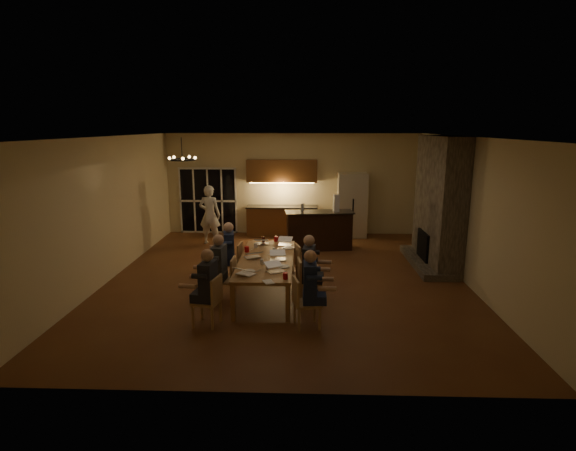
{
  "coord_description": "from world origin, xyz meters",
  "views": [
    {
      "loc": [
        0.39,
        -9.76,
        3.43
      ],
      "look_at": [
        0.03,
        0.3,
        1.19
      ],
      "focal_mm": 28.0,
      "sensor_mm": 36.0,
      "label": 1
    }
  ],
  "objects_px": {
    "chair_right_mid": "(310,281)",
    "person_right_near": "(310,289)",
    "mug_mid": "(274,250)",
    "redcup_far": "(276,239)",
    "person_left_far": "(229,253)",
    "chair_right_far": "(306,264)",
    "chair_left_mid": "(224,280)",
    "laptop_e": "(262,239)",
    "chair_right_near": "(307,303)",
    "can_cola": "(263,239)",
    "bar_blender": "(336,203)",
    "redcup_near": "(285,276)",
    "laptop_b": "(276,266)",
    "plate_left": "(249,271)",
    "bar_bottle": "(302,208)",
    "chair_left_near": "(206,301)",
    "laptop_a": "(246,268)",
    "standing_person": "(210,215)",
    "plate_near": "(284,267)",
    "chandelier": "(182,160)",
    "mug_front": "(262,262)",
    "redcup_mid": "(247,249)",
    "chair_left_far": "(231,263)",
    "bar_island": "(319,230)",
    "refrigerator": "(352,205)",
    "mug_back": "(256,245)",
    "can_silver": "(267,266)",
    "person_left_near": "(208,287)",
    "person_right_mid": "(309,269)",
    "dining_table": "(267,276)",
    "laptop_d": "(278,255)",
    "person_left_mid": "(219,269)",
    "laptop_f": "(284,241)"
  },
  "relations": [
    {
      "from": "redcup_mid",
      "to": "can_silver",
      "type": "xyz_separation_m",
      "value": [
        0.54,
        -1.19,
        0.0
      ]
    },
    {
      "from": "refrigerator",
      "to": "mug_back",
      "type": "relative_size",
      "value": 20.0
    },
    {
      "from": "chair_left_mid",
      "to": "person_left_far",
      "type": "xyz_separation_m",
      "value": [
        -0.05,
        1.05,
        0.24
      ]
    },
    {
      "from": "person_left_mid",
      "to": "bar_bottle",
      "type": "height_order",
      "value": "person_left_mid"
    },
    {
      "from": "mug_back",
      "to": "redcup_far",
      "type": "relative_size",
      "value": 0.83
    },
    {
      "from": "laptop_b",
      "to": "laptop_a",
      "type": "bearing_deg",
      "value": 165.49
    },
    {
      "from": "person_right_mid",
      "to": "chair_right_far",
      "type": "bearing_deg",
      "value": 8.36
    },
    {
      "from": "mug_mid",
      "to": "can_silver",
      "type": "bearing_deg",
      "value": -92.85
    },
    {
      "from": "dining_table",
      "to": "chandelier",
      "type": "relative_size",
      "value": 5.2
    },
    {
      "from": "laptop_f",
      "to": "redcup_far",
      "type": "xyz_separation_m",
      "value": [
        -0.21,
        0.35,
        -0.05
      ]
    },
    {
      "from": "dining_table",
      "to": "can_silver",
      "type": "distance_m",
      "value": 0.84
    },
    {
      "from": "bar_island",
      "to": "laptop_a",
      "type": "distance_m",
      "value": 4.76
    },
    {
      "from": "chair_left_mid",
      "to": "laptop_e",
      "type": "height_order",
      "value": "laptop_e"
    },
    {
      "from": "chair_right_far",
      "to": "laptop_e",
      "type": "bearing_deg",
      "value": 47.0
    },
    {
      "from": "mug_front",
      "to": "redcup_far",
      "type": "relative_size",
      "value": 0.83
    },
    {
      "from": "person_right_mid",
      "to": "chair_right_near",
      "type": "bearing_deg",
      "value": -175.51
    },
    {
      "from": "chair_right_far",
      "to": "laptop_e",
      "type": "xyz_separation_m",
      "value": [
        -1.04,
        0.54,
        0.42
      ]
    },
    {
      "from": "can_silver",
      "to": "person_right_mid",
      "type": "bearing_deg",
      "value": 14.75
    },
    {
      "from": "chair_left_near",
      "to": "redcup_near",
      "type": "distance_m",
      "value": 1.45
    },
    {
      "from": "bar_bottle",
      "to": "chair_right_far",
      "type": "bearing_deg",
      "value": -87.81
    },
    {
      "from": "laptop_e",
      "to": "mug_back",
      "type": "distance_m",
      "value": 0.34
    },
    {
      "from": "laptop_b",
      "to": "plate_near",
      "type": "height_order",
      "value": "laptop_b"
    },
    {
      "from": "chandelier",
      "to": "plate_near",
      "type": "height_order",
      "value": "chandelier"
    },
    {
      "from": "laptop_e",
      "to": "chair_left_mid",
      "type": "bearing_deg",
      "value": 67.22
    },
    {
      "from": "mug_mid",
      "to": "redcup_far",
      "type": "height_order",
      "value": "redcup_far"
    },
    {
      "from": "mug_mid",
      "to": "plate_left",
      "type": "xyz_separation_m",
      "value": [
        -0.4,
        -1.33,
        -0.04
      ]
    },
    {
      "from": "chair_right_mid",
      "to": "bar_blender",
      "type": "distance_m",
      "value": 4.14
    },
    {
      "from": "chair_left_near",
      "to": "laptop_d",
      "type": "bearing_deg",
      "value": 154.17
    },
    {
      "from": "chair_right_mid",
      "to": "person_right_near",
      "type": "distance_m",
      "value": 1.1
    },
    {
      "from": "redcup_mid",
      "to": "laptop_d",
      "type": "bearing_deg",
      "value": -38.28
    },
    {
      "from": "person_left_far",
      "to": "chair_right_far",
      "type": "bearing_deg",
      "value": 80.96
    },
    {
      "from": "person_left_near",
      "to": "person_right_mid",
      "type": "height_order",
      "value": "same"
    },
    {
      "from": "chair_right_near",
      "to": "plate_near",
      "type": "xyz_separation_m",
      "value": [
        -0.45,
        1.03,
        0.31
      ]
    },
    {
      "from": "chair_right_far",
      "to": "laptop_e",
      "type": "relative_size",
      "value": 2.78
    },
    {
      "from": "can_cola",
      "to": "mug_front",
      "type": "bearing_deg",
      "value": -85.86
    },
    {
      "from": "chair_left_near",
      "to": "mug_mid",
      "type": "height_order",
      "value": "chair_left_near"
    },
    {
      "from": "redcup_near",
      "to": "plate_left",
      "type": "xyz_separation_m",
      "value": [
        -0.71,
        0.39,
        -0.05
      ]
    },
    {
      "from": "chair_left_far",
      "to": "bar_blender",
      "type": "height_order",
      "value": "bar_blender"
    },
    {
      "from": "bar_island",
      "to": "laptop_a",
      "type": "height_order",
      "value": "bar_island"
    },
    {
      "from": "laptop_a",
      "to": "redcup_mid",
      "type": "distance_m",
      "value": 1.5
    },
    {
      "from": "redcup_far",
      "to": "bar_blender",
      "type": "xyz_separation_m",
      "value": [
        1.55,
        2.06,
        0.51
      ]
    },
    {
      "from": "person_right_near",
      "to": "bar_bottle",
      "type": "bearing_deg",
      "value": 0.53
    },
    {
      "from": "chandelier",
      "to": "laptop_e",
      "type": "bearing_deg",
      "value": 29.68
    },
    {
      "from": "chair_right_near",
      "to": "mug_back",
      "type": "bearing_deg",
      "value": 12.08
    },
    {
      "from": "mug_front",
      "to": "laptop_a",
      "type": "bearing_deg",
      "value": -110.68
    },
    {
      "from": "person_right_near",
      "to": "standing_person",
      "type": "distance_m",
      "value": 6.22
    },
    {
      "from": "redcup_near",
      "to": "laptop_b",
      "type": "bearing_deg",
      "value": 115.56
    },
    {
      "from": "chair_right_near",
      "to": "redcup_far",
      "type": "relative_size",
      "value": 7.42
    },
    {
      "from": "person_right_near",
      "to": "redcup_mid",
      "type": "distance_m",
      "value": 2.45
    },
    {
      "from": "chair_right_near",
      "to": "can_cola",
      "type": "distance_m",
      "value": 3.13
    }
  ]
}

